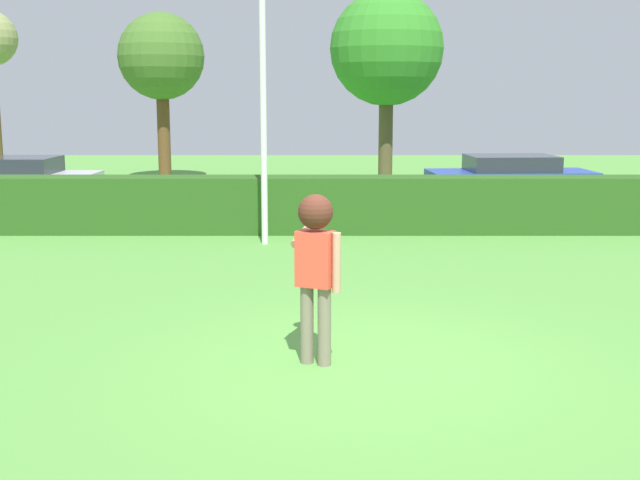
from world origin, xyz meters
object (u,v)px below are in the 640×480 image
maple_tree (391,50)px  lamppost (267,87)px  parked_car_silver (17,179)px  person (320,255)px  birch_tree (166,58)px  frisbee (315,246)px  parked_car_blue (515,177)px

maple_tree → lamppost: bearing=-109.1°
maple_tree → parked_car_silver: bearing=-161.2°
person → birch_tree: size_ratio=0.34×
lamppost → maple_tree: bearing=70.9°
frisbee → parked_car_silver: bearing=123.6°
person → lamppost: (-1.00, 7.04, 1.76)m
frisbee → maple_tree: maple_tree is taller
frisbee → parked_car_blue: (5.03, 12.08, -0.43)m
person → maple_tree: 15.92m
parked_car_silver → birch_tree: 7.36m
lamppost → frisbee: bearing=-81.4°
person → birch_tree: bearing=105.2°
frisbee → person: bearing=-85.5°
person → frisbee: 0.78m
person → parked_car_blue: 13.79m
parked_car_blue → birch_tree: (-9.95, 5.44, 3.23)m
frisbee → lamppost: lamppost is taller
parked_car_blue → maple_tree: maple_tree is taller
person → parked_car_silver: bearing=122.1°
person → lamppost: lamppost is taller
frisbee → parked_car_silver: parked_car_silver is taller
parked_car_silver → maple_tree: size_ratio=0.74×
parked_car_blue → person: bearing=-111.1°
parked_car_silver → person: bearing=-57.9°
frisbee → parked_car_silver: 13.80m
lamppost → parked_car_silver: size_ratio=1.24×
parked_car_silver → frisbee: bearing=-56.4°
frisbee → maple_tree: (2.00, 14.76, 2.92)m
person → lamppost: 7.32m
parked_car_silver → parked_car_blue: 12.68m
parked_car_silver → lamppost: bearing=-38.0°
parked_car_blue → frisbee: bearing=-112.6°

